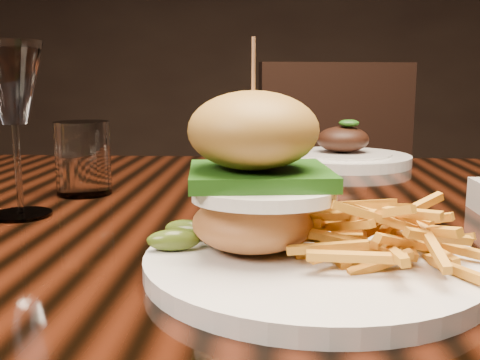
# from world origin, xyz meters

# --- Properties ---
(dining_table) EXTENTS (1.60, 0.90, 0.75)m
(dining_table) POSITION_xyz_m (0.00, 0.00, 0.67)
(dining_table) COLOR black
(dining_table) RESTS_ON ground
(burger_plate) EXTENTS (0.27, 0.27, 0.19)m
(burger_plate) POSITION_xyz_m (-0.01, -0.22, 0.80)
(burger_plate) COLOR silver
(burger_plate) RESTS_ON dining_table
(wine_glass) EXTENTS (0.07, 0.07, 0.19)m
(wine_glass) POSITION_xyz_m (-0.32, -0.06, 0.89)
(wine_glass) COLOR white
(wine_glass) RESTS_ON dining_table
(water_tumbler) EXTENTS (0.07, 0.07, 0.10)m
(water_tumbler) POSITION_xyz_m (-0.29, 0.07, 0.80)
(water_tumbler) COLOR white
(water_tumbler) RESTS_ON dining_table
(far_dish) EXTENTS (0.25, 0.25, 0.08)m
(far_dish) POSITION_xyz_m (0.09, 0.36, 0.77)
(far_dish) COLOR silver
(far_dish) RESTS_ON dining_table
(chair_far) EXTENTS (0.55, 0.56, 0.95)m
(chair_far) POSITION_xyz_m (0.18, 0.89, 0.54)
(chair_far) COLOR black
(chair_far) RESTS_ON ground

